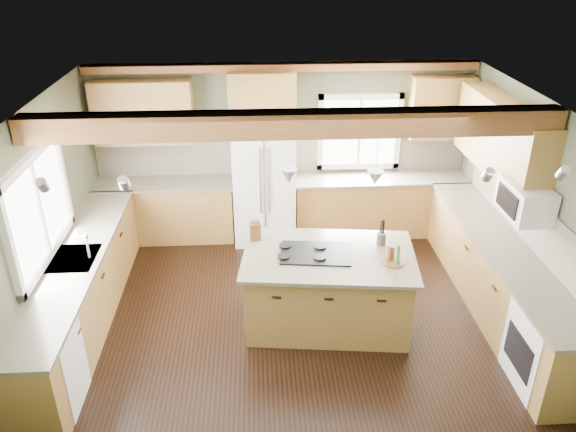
{
  "coord_description": "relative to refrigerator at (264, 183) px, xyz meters",
  "views": [
    {
      "loc": [
        -0.4,
        -5.55,
        4.18
      ],
      "look_at": [
        -0.05,
        0.3,
        1.25
      ],
      "focal_mm": 35.0,
      "sensor_mm": 36.0,
      "label": 1
    }
  ],
  "objects": [
    {
      "name": "floor",
      "position": [
        0.3,
        -2.12,
        -0.9
      ],
      "size": [
        5.6,
        5.6,
        0.0
      ],
      "primitive_type": "plane",
      "color": "black",
      "rests_on": "ground"
    },
    {
      "name": "ceiling",
      "position": [
        0.3,
        -2.12,
        1.7
      ],
      "size": [
        5.6,
        5.6,
        0.0
      ],
      "primitive_type": "plane",
      "rotation": [
        3.14,
        0.0,
        0.0
      ],
      "color": "silver",
      "rests_on": "wall_back"
    },
    {
      "name": "wall_back",
      "position": [
        0.3,
        0.38,
        0.4
      ],
      "size": [
        5.6,
        0.0,
        5.6
      ],
      "primitive_type": "plane",
      "rotation": [
        1.57,
        0.0,
        0.0
      ],
      "color": "#474D37",
      "rests_on": "ground"
    },
    {
      "name": "wall_left",
      "position": [
        -2.5,
        -2.12,
        0.4
      ],
      "size": [
        0.0,
        5.0,
        5.0
      ],
      "primitive_type": "plane",
      "rotation": [
        1.57,
        0.0,
        1.57
      ],
      "color": "#474D37",
      "rests_on": "ground"
    },
    {
      "name": "wall_right",
      "position": [
        3.1,
        -2.12,
        0.4
      ],
      "size": [
        0.0,
        5.0,
        5.0
      ],
      "primitive_type": "plane",
      "rotation": [
        1.57,
        0.0,
        -1.57
      ],
      "color": "#474D37",
      "rests_on": "ground"
    },
    {
      "name": "ceiling_beam",
      "position": [
        0.3,
        -2.16,
        1.57
      ],
      "size": [
        5.55,
        0.26,
        0.26
      ],
      "primitive_type": "cube",
      "color": "brown",
      "rests_on": "ceiling"
    },
    {
      "name": "soffit_trim",
      "position": [
        0.3,
        0.28,
        1.64
      ],
      "size": [
        5.55,
        0.2,
        0.1
      ],
      "primitive_type": "cube",
      "color": "brown",
      "rests_on": "ceiling"
    },
    {
      "name": "backsplash_back",
      "position": [
        0.3,
        0.36,
        0.31
      ],
      "size": [
        5.58,
        0.03,
        0.58
      ],
      "primitive_type": "cube",
      "color": "brown",
      "rests_on": "wall_back"
    },
    {
      "name": "backsplash_right",
      "position": [
        3.08,
        -2.07,
        0.31
      ],
      "size": [
        0.03,
        3.7,
        0.58
      ],
      "primitive_type": "cube",
      "color": "brown",
      "rests_on": "wall_right"
    },
    {
      "name": "base_cab_back_left",
      "position": [
        -1.49,
        0.08,
        -0.46
      ],
      "size": [
        2.02,
        0.6,
        0.88
      ],
      "primitive_type": "cube",
      "color": "brown",
      "rests_on": "floor"
    },
    {
      "name": "counter_back_left",
      "position": [
        -1.49,
        0.08,
        0.0
      ],
      "size": [
        2.06,
        0.64,
        0.04
      ],
      "primitive_type": "cube",
      "color": "#4B4337",
      "rests_on": "base_cab_back_left"
    },
    {
      "name": "base_cab_back_right",
      "position": [
        1.79,
        0.08,
        -0.46
      ],
      "size": [
        2.62,
        0.6,
        0.88
      ],
      "primitive_type": "cube",
      "color": "brown",
      "rests_on": "floor"
    },
    {
      "name": "counter_back_right",
      "position": [
        1.79,
        0.08,
        0.0
      ],
      "size": [
        2.66,
        0.64,
        0.04
      ],
      "primitive_type": "cube",
      "color": "#4B4337",
      "rests_on": "base_cab_back_right"
    },
    {
      "name": "base_cab_left",
      "position": [
        -2.2,
        -2.07,
        -0.46
      ],
      "size": [
        0.6,
        3.7,
        0.88
      ],
      "primitive_type": "cube",
      "color": "brown",
      "rests_on": "floor"
    },
    {
      "name": "counter_left",
      "position": [
        -2.2,
        -2.07,
        0.0
      ],
      "size": [
        0.64,
        3.74,
        0.04
      ],
      "primitive_type": "cube",
      "color": "#4B4337",
      "rests_on": "base_cab_left"
    },
    {
      "name": "base_cab_right",
      "position": [
        2.8,
        -2.07,
        -0.46
      ],
      "size": [
        0.6,
        3.7,
        0.88
      ],
      "primitive_type": "cube",
      "color": "brown",
      "rests_on": "floor"
    },
    {
      "name": "counter_right",
      "position": [
        2.8,
        -2.07,
        0.0
      ],
      "size": [
        0.64,
        3.74,
        0.04
      ],
      "primitive_type": "cube",
      "color": "#4B4337",
      "rests_on": "base_cab_right"
    },
    {
      "name": "upper_cab_back_left",
      "position": [
        -1.69,
        0.21,
        1.05
      ],
      "size": [
        1.4,
        0.35,
        0.9
      ],
      "primitive_type": "cube",
      "color": "brown",
      "rests_on": "wall_back"
    },
    {
      "name": "upper_cab_over_fridge",
      "position": [
        -0.0,
        0.21,
        1.25
      ],
      "size": [
        0.96,
        0.35,
        0.7
      ],
      "primitive_type": "cube",
      "color": "brown",
      "rests_on": "wall_back"
    },
    {
      "name": "upper_cab_right",
      "position": [
        2.92,
        -1.22,
        1.05
      ],
      "size": [
        0.35,
        2.2,
        0.9
      ],
      "primitive_type": "cube",
      "color": "brown",
      "rests_on": "wall_right"
    },
    {
      "name": "upper_cab_back_corner",
      "position": [
        2.6,
        0.21,
        1.05
      ],
      "size": [
        0.9,
        0.35,
        0.9
      ],
      "primitive_type": "cube",
      "color": "brown",
      "rests_on": "wall_back"
    },
    {
      "name": "window_left",
      "position": [
        -2.48,
        -2.07,
        0.65
      ],
      "size": [
        0.04,
        1.6,
        1.05
      ],
      "primitive_type": "cube",
      "color": "white",
      "rests_on": "wall_left"
    },
    {
      "name": "window_back",
      "position": [
        1.45,
        0.36,
        0.65
      ],
      "size": [
        1.1,
        0.04,
        1.0
      ],
      "primitive_type": "cube",
      "color": "white",
      "rests_on": "wall_back"
    },
    {
      "name": "sink",
      "position": [
        -2.2,
        -2.07,
        0.01
      ],
      "size": [
        0.5,
        0.65,
        0.03
      ],
      "primitive_type": "cube",
      "color": "#262628",
      "rests_on": "counter_left"
    },
    {
      "name": "faucet",
      "position": [
        -2.02,
        -2.07,
        0.15
      ],
      "size": [
        0.02,
        0.02,
        0.28
      ],
      "primitive_type": "cylinder",
      "color": "#B2B2B7",
      "rests_on": "sink"
    },
    {
      "name": "dishwasher",
      "position": [
        -2.19,
        -3.37,
        -0.47
      ],
      "size": [
        0.6,
        0.6,
        0.84
      ],
      "primitive_type": "cube",
      "color": "white",
      "rests_on": "floor"
    },
    {
      "name": "oven",
      "position": [
        2.79,
        -3.37,
        -0.47
      ],
      "size": [
        0.6,
        0.72,
        0.84
      ],
      "primitive_type": "cube",
      "color": "white",
      "rests_on": "floor"
    },
    {
      "name": "microwave",
      "position": [
        2.88,
        -2.17,
        0.65
      ],
      "size": [
        0.4,
        0.7,
        0.38
      ],
      "primitive_type": "cube",
      "color": "white",
      "rests_on": "wall_right"
    },
    {
      "name": "pendant_left",
      "position": [
        0.24,
        -2.11,
        0.98
      ],
      "size": [
        0.18,
        0.18,
        0.16
      ],
      "primitive_type": "cone",
      "rotation": [
        3.14,
        0.0,
        0.0
      ],
      "color": "#B2B2B7",
      "rests_on": "ceiling"
    },
    {
      "name": "pendant_right",
      "position": [
        1.16,
        -2.21,
        0.98
      ],
      "size": [
        0.18,
        0.18,
        0.16
      ],
      "primitive_type": "cone",
      "rotation": [
        3.14,
        0.0,
        0.0
      ],
      "color": "#B2B2B7",
      "rests_on": "ceiling"
    },
    {
      "name": "refrigerator",
      "position": [
        0.0,
        0.0,
        0.0
      ],
      "size": [
        0.9,
        0.74,
        1.8
      ],
      "primitive_type": "cube",
      "color": "white",
      "rests_on": "floor"
    },
    {
      "name": "island",
      "position": [
        0.7,
        -2.16,
        -0.46
      ],
      "size": [
        1.96,
        1.33,
        0.88
      ],
      "primitive_type": "cube",
      "rotation": [
        0.0,
        0.0,
        -0.11
      ],
      "color": "brown",
      "rests_on": "floor"
    },
    {
      "name": "island_top",
      "position": [
        0.7,
        -2.16,
        0.0
      ],
      "size": [
        2.09,
        1.47,
        0.04
      ],
      "primitive_type": "cube",
      "rotation": [
        0.0,
        0.0,
        -0.11
      ],
      "color": "#4B4337",
      "rests_on": "island"
    },
    {
      "name": "cooktop",
      "position": [
        0.55,
        -2.14,
        0.03
      ],
      "size": [
        0.85,
        0.62,
        0.02
      ],
      "primitive_type": "cube",
      "rotation": [
        0.0,
        0.0,
        -0.11
      ],
      "color": "black",
      "rests_on": "island_top"
    },
    {
      "name": "knife_block",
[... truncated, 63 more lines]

